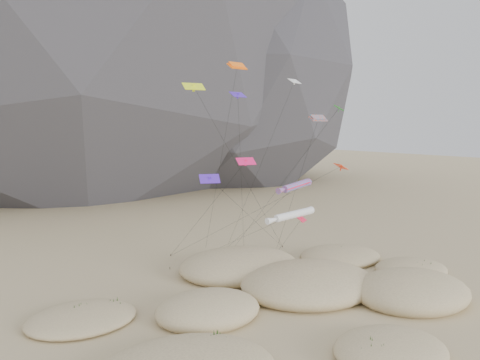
# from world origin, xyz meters

# --- Properties ---
(ground) EXTENTS (500.00, 500.00, 0.00)m
(ground) POSITION_xyz_m (0.00, 0.00, 0.00)
(ground) COLOR #CCB789
(ground) RESTS_ON ground
(dunes) EXTENTS (50.38, 37.04, 4.04)m
(dunes) POSITION_xyz_m (-0.68, 4.45, 0.76)
(dunes) COLOR #CCB789
(dunes) RESTS_ON ground
(dune_grass) EXTENTS (43.05, 28.92, 1.41)m
(dune_grass) POSITION_xyz_m (-1.06, 4.50, 0.85)
(dune_grass) COLOR black
(dune_grass) RESTS_ON ground
(kite_stakes) EXTENTS (19.86, 6.96, 0.30)m
(kite_stakes) POSITION_xyz_m (2.17, 22.96, 0.15)
(kite_stakes) COLOR #3F2D1E
(kite_stakes) RESTS_ON ground
(rainbow_tube_kite) EXTENTS (7.92, 13.12, 12.04)m
(rainbow_tube_kite) POSITION_xyz_m (5.87, 12.05, 11.25)
(rainbow_tube_kite) COLOR #FF1A3F
(rainbow_tube_kite) RESTS_ON ground
(white_tube_kite) EXTENTS (7.18, 19.70, 9.52)m
(white_tube_kite) POSITION_xyz_m (0.78, 6.55, 8.80)
(white_tube_kite) COLOR silver
(white_tube_kite) RESTS_ON ground
(orange_parafoil) EXTENTS (2.85, 12.14, 27.24)m
(orange_parafoil) POSITION_xyz_m (0.14, 17.28, 26.42)
(orange_parafoil) COLOR #FD640D
(orange_parafoil) RESTS_ON ground
(multi_parafoil) EXTENTS (4.18, 12.72, 20.46)m
(multi_parafoil) POSITION_xyz_m (7.87, 10.23, 19.76)
(multi_parafoil) COLOR #F34219
(multi_parafoil) RESTS_ON ground
(delta_kites) EXTENTS (22.60, 21.05, 24.99)m
(delta_kites) POSITION_xyz_m (0.92, 11.36, 17.38)
(delta_kites) COLOR #E5155C
(delta_kites) RESTS_ON ground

